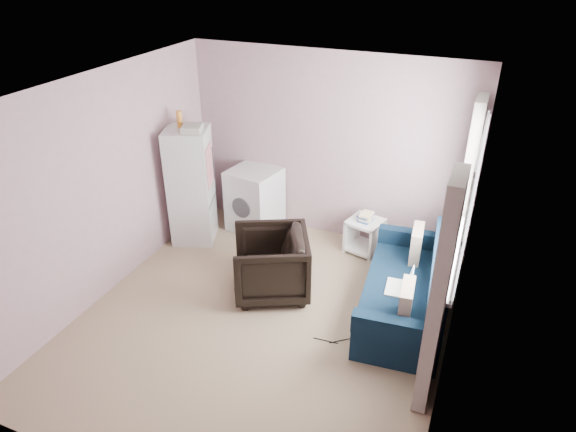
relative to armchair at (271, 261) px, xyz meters
name	(u,v)px	position (x,y,z in m)	size (l,w,h in m)	color
room	(262,219)	(0.15, -0.50, 0.83)	(3.84, 4.24, 2.54)	#9B8365
armchair	(271,261)	(0.00, 0.00, 0.00)	(0.82, 0.77, 0.85)	black
fridge	(191,185)	(-1.47, 0.73, 0.37)	(0.69, 0.69, 1.79)	beige
washing_machine	(255,198)	(-0.84, 1.31, 0.04)	(0.72, 0.72, 0.89)	beige
side_table	(365,233)	(0.77, 1.29, -0.16)	(0.50, 0.50, 0.57)	silver
sofa	(409,293)	(1.56, 0.19, -0.12)	(0.99, 1.90, 0.82)	#0A1E31
window_dressing	(455,234)	(1.91, 0.19, 0.68)	(0.17, 2.62, 2.18)	white
floor_cables	(333,341)	(0.94, -0.53, -0.42)	(0.39, 0.17, 0.01)	black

